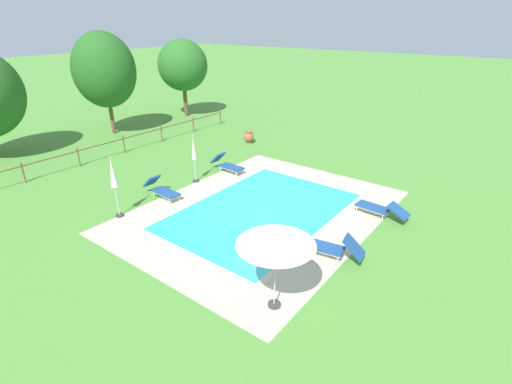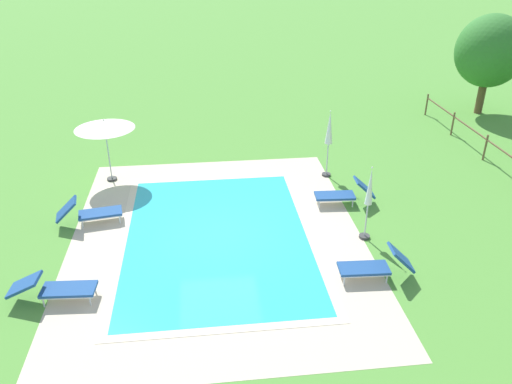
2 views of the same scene
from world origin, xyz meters
name	(u,v)px [view 1 (image 1 of 2)]	position (x,y,z in m)	size (l,w,h in m)	color
ground_plane	(261,211)	(0.00, 0.00, 0.00)	(160.00, 160.00, 0.00)	#518E38
pool_deck_paving	(261,211)	(0.00, 0.00, 0.00)	(11.00, 8.54, 0.01)	beige
swimming_pool_water	(261,211)	(0.00, 0.00, 0.01)	(7.75, 5.29, 0.01)	#2DB7C6
pool_coping_rim	(261,211)	(0.00, 0.00, 0.01)	(8.23, 5.77, 0.01)	beige
sun_lounger_north_near_steps	(380,208)	(2.45, -4.03, 0.35)	(0.73, 2.11, 0.71)	navy
sun_lounger_north_mid	(333,247)	(-1.25, -3.82, 0.38)	(0.91, 2.02, 0.90)	navy
sun_lounger_north_far	(228,165)	(2.48, 3.97, 0.38)	(0.69, 1.95, 0.93)	navy
sun_lounger_south_near_corner	(162,189)	(-1.57, 4.25, 0.38)	(0.71, 1.98, 0.90)	navy
patio_umbrella_open_foreground	(276,240)	(-4.31, -3.62, 2.11)	(2.07, 2.07, 2.33)	#383838
patio_umbrella_closed_row_west	(194,153)	(0.55, 4.33, 1.45)	(0.32, 0.32, 2.30)	#383838
patio_umbrella_closed_row_mid_west	(113,177)	(-3.78, 4.23, 1.70)	(0.32, 0.32, 2.51)	#383838
terracotta_urn_near_fence	(249,137)	(6.96, 6.11, 0.42)	(0.63, 0.63, 0.78)	#A85B38
perimeter_fence	(102,148)	(-0.30, 10.75, 0.68)	(19.61, 0.08, 1.05)	brown
tree_west_mid	(104,70)	(3.18, 14.88, 4.15)	(3.96, 3.96, 6.52)	brown
tree_east_mid	(183,65)	(9.76, 14.72, 3.88)	(3.79, 3.79, 5.81)	brown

